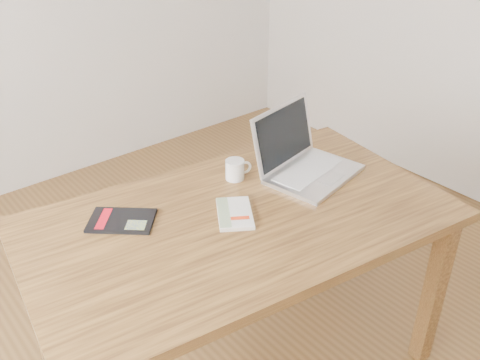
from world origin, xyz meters
TOP-DOWN VIEW (x-y plane):
  - room at (-0.07, 0.00)m, footprint 4.04×4.04m
  - desk at (0.04, -0.01)m, footprint 1.59×1.05m
  - white_guidebook at (0.03, 0.01)m, footprint 0.21×0.23m
  - black_guidebook at (-0.30, 0.22)m, footprint 0.26×0.26m
  - laptop at (0.43, 0.08)m, footprint 0.42×0.38m
  - coffee_mug at (0.19, 0.21)m, footprint 0.11×0.07m

SIDE VIEW (x-z plane):
  - desk at x=0.04m, z-range 0.29..1.04m
  - black_guidebook at x=-0.30m, z-range 0.75..0.76m
  - white_guidebook at x=0.03m, z-range 0.75..0.77m
  - coffee_mug at x=0.19m, z-range 0.75..0.83m
  - laptop at x=0.43m, z-range 0.68..0.93m
  - room at x=-0.07m, z-range 0.01..2.71m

